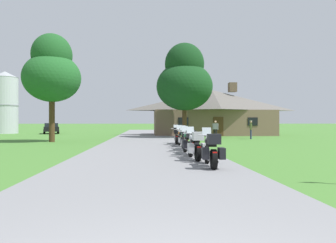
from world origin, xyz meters
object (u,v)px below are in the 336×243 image
at_px(motorcycle_green_fourth_in_row, 185,139).
at_px(motorcycle_orange_fifth_in_row, 182,137).
at_px(motorcycle_silver_second_in_row, 195,146).
at_px(metal_silo_distant, 5,102).
at_px(motorcycle_black_nearest_to_camera, 211,151).
at_px(bystander_olive_shirt_beside_signpost, 251,129).
at_px(tree_by_lodge_front, 184,80).
at_px(motorcycle_green_third_in_row, 189,142).
at_px(motorcycle_silver_farthest_in_row, 176,136).
at_px(parked_black_suv_far_left, 51,128).
at_px(bystander_gray_shirt_near_lodge, 215,129).
at_px(tree_left_near, 52,71).

bearing_deg(motorcycle_green_fourth_in_row, motorcycle_orange_fifth_in_row, 87.62).
height_order(motorcycle_silver_second_in_row, metal_silo_distant, metal_silo_distant).
height_order(motorcycle_black_nearest_to_camera, bystander_olive_shirt_beside_signpost, bystander_olive_shirt_beside_signpost).
bearing_deg(metal_silo_distant, tree_by_lodge_front, -30.26).
height_order(motorcycle_green_third_in_row, bystander_olive_shirt_beside_signpost, bystander_olive_shirt_beside_signpost).
distance_m(motorcycle_green_fourth_in_row, bystander_olive_shirt_beside_signpost, 13.52).
relative_size(motorcycle_green_third_in_row, bystander_olive_shirt_beside_signpost, 1.24).
bearing_deg(motorcycle_silver_farthest_in_row, parked_black_suv_far_left, 127.60).
height_order(bystander_gray_shirt_near_lodge, metal_silo_distant, metal_silo_distant).
height_order(motorcycle_black_nearest_to_camera, metal_silo_distant, metal_silo_distant).
bearing_deg(bystander_olive_shirt_beside_signpost, metal_silo_distant, 79.29).
bearing_deg(bystander_olive_shirt_beside_signpost, motorcycle_green_fourth_in_row, 165.11).
distance_m(motorcycle_orange_fifth_in_row, bystander_olive_shirt_beside_signpost, 11.51).
bearing_deg(tree_left_near, motorcycle_orange_fifth_in_row, -31.98).
bearing_deg(motorcycle_green_third_in_row, bystander_gray_shirt_near_lodge, 69.84).
height_order(bystander_olive_shirt_beside_signpost, parked_black_suv_far_left, bystander_olive_shirt_beside_signpost).
bearing_deg(metal_silo_distant, motorcycle_silver_second_in_row, -56.46).
xyz_separation_m(tree_left_near, parked_black_suv_far_left, (-5.23, 17.74, -4.72)).
xyz_separation_m(bystander_olive_shirt_beside_signpost, metal_silo_distant, (-28.39, 15.76, 3.23)).
relative_size(motorcycle_silver_second_in_row, tree_left_near, 0.25).
distance_m(metal_silo_distant, parked_black_suv_far_left, 7.30).
xyz_separation_m(motorcycle_green_fourth_in_row, metal_silo_distant, (-20.98, 27.07, 3.56)).
relative_size(motorcycle_green_third_in_row, bystander_gray_shirt_near_lodge, 1.25).
bearing_deg(parked_black_suv_far_left, motorcycle_silver_farthest_in_row, -72.34).
bearing_deg(parked_black_suv_far_left, bystander_gray_shirt_near_lodge, -51.80).
bearing_deg(parked_black_suv_far_left, motorcycle_green_fourth_in_row, -77.28).
relative_size(motorcycle_silver_second_in_row, parked_black_suv_far_left, 0.42).
xyz_separation_m(tree_left_near, metal_silo_distant, (-11.61, 18.74, -1.32)).
xyz_separation_m(motorcycle_silver_second_in_row, motorcycle_orange_fifth_in_row, (0.21, 6.82, 0.01)).
bearing_deg(tree_by_lodge_front, motorcycle_green_third_in_row, -96.19).
relative_size(motorcycle_green_third_in_row, tree_by_lodge_front, 0.23).
height_order(motorcycle_black_nearest_to_camera, motorcycle_silver_farthest_in_row, same).
bearing_deg(motorcycle_black_nearest_to_camera, motorcycle_silver_second_in_row, 98.14).
distance_m(motorcycle_silver_second_in_row, metal_silo_distant, 37.93).
bearing_deg(tree_by_lodge_front, bystander_olive_shirt_beside_signpost, -23.96).
height_order(bystander_olive_shirt_beside_signpost, tree_by_lodge_front, tree_by_lodge_front).
relative_size(motorcycle_green_fourth_in_row, bystander_gray_shirt_near_lodge, 1.25).
xyz_separation_m(motorcycle_black_nearest_to_camera, metal_silo_distant, (-21.08, 33.57, 3.57)).
distance_m(tree_left_near, metal_silo_distant, 22.08).
bearing_deg(motorcycle_green_fourth_in_row, motorcycle_black_nearest_to_camera, -89.23).
bearing_deg(tree_left_near, motorcycle_green_third_in_row, -48.78).
height_order(motorcycle_green_fourth_in_row, bystander_olive_shirt_beside_signpost, bystander_olive_shirt_beside_signpost).
xyz_separation_m(motorcycle_black_nearest_to_camera, motorcycle_green_fourth_in_row, (-0.09, 6.50, 0.01)).
xyz_separation_m(motorcycle_green_third_in_row, motorcycle_green_fourth_in_row, (0.09, 2.27, 0.01)).
relative_size(motorcycle_silver_second_in_row, bystander_gray_shirt_near_lodge, 1.25).
bearing_deg(motorcycle_silver_second_in_row, motorcycle_green_third_in_row, 86.10).
bearing_deg(motorcycle_green_fourth_in_row, tree_by_lodge_front, 83.09).
xyz_separation_m(motorcycle_silver_farthest_in_row, metal_silo_distant, (-20.97, 22.47, 3.56)).
distance_m(motorcycle_orange_fifth_in_row, tree_by_lodge_front, 12.60).
distance_m(motorcycle_orange_fifth_in_row, metal_silo_distant, 32.63).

